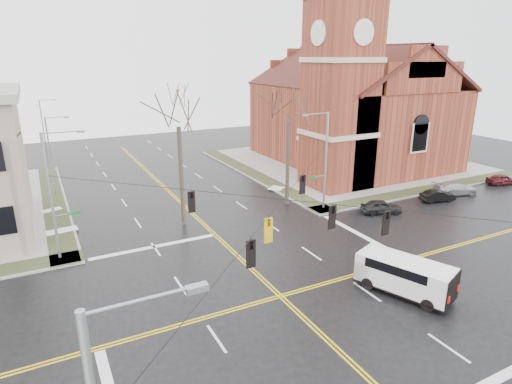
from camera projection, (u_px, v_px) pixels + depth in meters
name	position (u px, v px, depth m)	size (l,w,h in m)	color
ground	(280.00, 296.00, 25.88)	(120.00, 120.00, 0.00)	black
sidewalks	(281.00, 295.00, 25.85)	(80.00, 80.00, 0.17)	gray
road_markings	(280.00, 296.00, 25.87)	(100.00, 100.00, 0.01)	gold
church	(350.00, 100.00, 55.12)	(24.28, 27.48, 27.50)	maroon
signal_pole_ne	(324.00, 158.00, 39.06)	(2.75, 0.22, 9.00)	gray
signal_pole_nw	(53.00, 193.00, 29.14)	(2.75, 0.22, 9.00)	gray
span_wires	(282.00, 199.00, 23.99)	(23.02, 23.02, 0.03)	black
traffic_signals	(288.00, 216.00, 23.65)	(8.21, 8.26, 1.30)	black
streetlight_north_a	(52.00, 153.00, 43.53)	(2.30, 0.20, 8.00)	gray
streetlight_north_b	(44.00, 126.00, 60.45)	(2.30, 0.20, 8.00)	gray
cargo_van	(401.00, 273.00, 26.01)	(4.16, 6.09, 2.17)	white
parked_car_a	(381.00, 207.00, 39.33)	(1.51, 3.75, 1.28)	black
parked_car_b	(438.00, 196.00, 42.57)	(1.23, 3.52, 1.16)	black
parked_car_c	(455.00, 188.00, 44.69)	(1.87, 4.61, 1.34)	#ADADB0
parked_car_d	(502.00, 179.00, 48.19)	(1.42, 3.53, 1.20)	#4C151B
tree_nw_near	(178.00, 120.00, 34.20)	(4.00, 4.00, 12.44)	#322920
tree_ne	(289.00, 116.00, 39.05)	(4.00, 4.00, 11.96)	#322920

